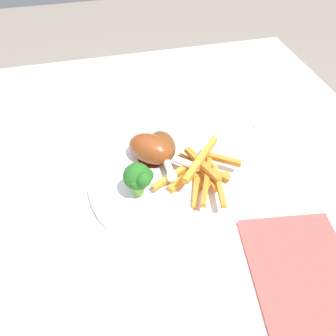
% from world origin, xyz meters
% --- Properties ---
extents(ground_plane, '(6.00, 6.00, 0.00)m').
position_xyz_m(ground_plane, '(0.00, 0.00, 0.00)').
color(ground_plane, gray).
extents(dining_table, '(1.03, 0.86, 0.70)m').
position_xyz_m(dining_table, '(0.00, 0.00, 0.60)').
color(dining_table, silver).
rests_on(dining_table, ground_plane).
extents(dinner_plate, '(0.27, 0.27, 0.01)m').
position_xyz_m(dinner_plate, '(-0.07, -0.00, 0.71)').
color(dinner_plate, white).
rests_on(dinner_plate, dining_table).
extents(broccoli_floret_front, '(0.05, 0.05, 0.06)m').
position_xyz_m(broccoli_floret_front, '(-0.04, -0.05, 0.75)').
color(broccoli_floret_front, '#82BD4A').
rests_on(broccoli_floret_front, dinner_plate).
extents(carrot_fries_pile, '(0.13, 0.15, 0.04)m').
position_xyz_m(carrot_fries_pile, '(-0.05, 0.05, 0.73)').
color(carrot_fries_pile, orange).
rests_on(carrot_fries_pile, dinner_plate).
extents(chicken_drumstick_near, '(0.11, 0.05, 0.04)m').
position_xyz_m(chicken_drumstick_near, '(-0.11, 0.00, 0.73)').
color(chicken_drumstick_near, '#4B2310').
rests_on(chicken_drumstick_near, dinner_plate).
extents(chicken_drumstick_far, '(0.11, 0.12, 0.05)m').
position_xyz_m(chicken_drumstick_far, '(-0.11, -0.02, 0.74)').
color(chicken_drumstick_far, '#5C240F').
rests_on(chicken_drumstick_far, dinner_plate).
extents(fork, '(0.12, 0.16, 0.00)m').
position_xyz_m(fork, '(-0.11, 0.28, 0.70)').
color(fork, silver).
rests_on(fork, dining_table).
extents(water_glass, '(0.07, 0.07, 0.13)m').
position_xyz_m(water_glass, '(0.14, -0.21, 0.77)').
color(water_glass, silver).
rests_on(water_glass, dining_table).
extents(napkin, '(0.19, 0.16, 0.00)m').
position_xyz_m(napkin, '(0.13, 0.14, 0.70)').
color(napkin, '#B74C47').
rests_on(napkin, dining_table).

